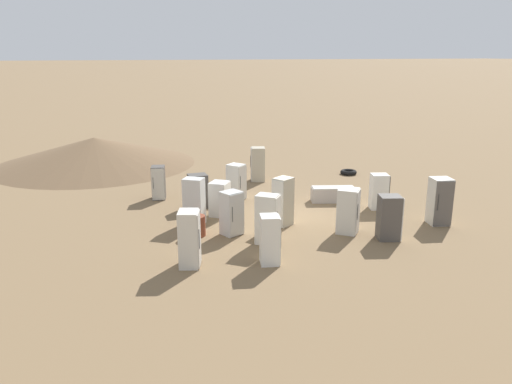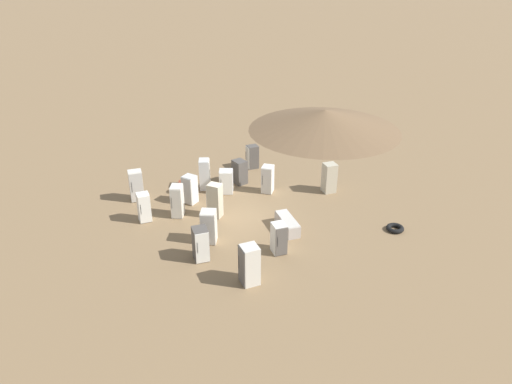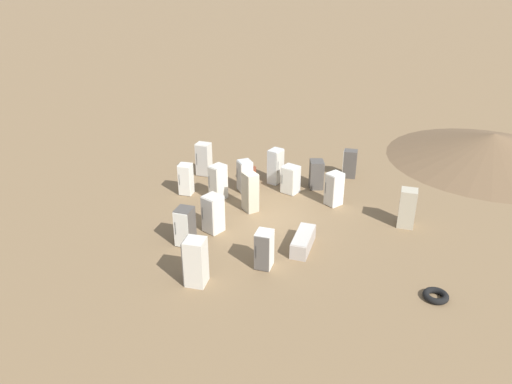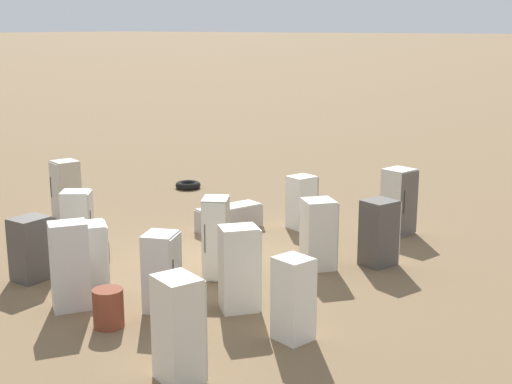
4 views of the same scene
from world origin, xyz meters
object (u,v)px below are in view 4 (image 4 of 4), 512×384
(discarded_fridge_12, at_px, (229,218))
(scrap_tire, at_px, (188,185))
(discarded_fridge_11, at_px, (78,222))
(rusty_barrel, at_px, (108,308))
(discarded_fridge_1, at_px, (294,299))
(discarded_fridge_15, at_px, (162,272))
(discarded_fridge_9, at_px, (379,233))
(discarded_fridge_14, at_px, (319,234))
(discarded_fridge_5, at_px, (31,249))
(discarded_fridge_0, at_px, (179,329))
(discarded_fridge_3, at_px, (216,238))
(discarded_fridge_7, at_px, (70,266))
(discarded_fridge_8, at_px, (240,269))
(discarded_fridge_6, at_px, (302,202))
(discarded_fridge_2, at_px, (399,201))
(discarded_fridge_13, at_px, (66,190))
(discarded_fridge_4, at_px, (91,254))

(discarded_fridge_12, relative_size, scrap_tire, 2.28)
(discarded_fridge_11, relative_size, discarded_fridge_12, 0.79)
(discarded_fridge_12, xyz_separation_m, rusty_barrel, (-2.09, 6.71, 0.05))
(discarded_fridge_1, bearing_deg, discarded_fridge_15, -159.47)
(discarded_fridge_9, bearing_deg, discarded_fridge_12, -166.73)
(discarded_fridge_9, relative_size, discarded_fridge_14, 0.96)
(discarded_fridge_5, height_order, discarded_fridge_15, discarded_fridge_15)
(discarded_fridge_9, bearing_deg, discarded_fridge_0, -72.97)
(discarded_fridge_3, bearing_deg, discarded_fridge_15, 67.48)
(discarded_fridge_9, bearing_deg, discarded_fridge_7, -104.91)
(discarded_fridge_7, xyz_separation_m, discarded_fridge_8, (-2.88, -1.87, -0.04))
(discarded_fridge_6, distance_m, discarded_fridge_7, 7.81)
(discarded_fridge_5, xyz_separation_m, discarded_fridge_6, (-2.87, -7.11, 0.02))
(discarded_fridge_11, bearing_deg, discarded_fridge_9, 80.57)
(rusty_barrel, bearing_deg, discarded_fridge_6, -86.64)
(discarded_fridge_15, bearing_deg, discarded_fridge_7, -79.67)
(discarded_fridge_3, relative_size, discarded_fridge_12, 0.92)
(discarded_fridge_7, bearing_deg, discarded_fridge_15, -23.08)
(discarded_fridge_0, xyz_separation_m, discarded_fridge_2, (0.49, -9.88, 0.02))
(discarded_fridge_11, xyz_separation_m, discarded_fridge_13, (2.85, -2.11, 0.07))
(discarded_fridge_9, distance_m, scrap_tire, 9.88)
(discarded_fridge_14, height_order, rusty_barrel, discarded_fridge_14)
(discarded_fridge_11, bearing_deg, discarded_fridge_6, 109.37)
(discarded_fridge_9, xyz_separation_m, discarded_fridge_11, (6.64, 3.46, 0.01))
(discarded_fridge_14, bearing_deg, rusty_barrel, -65.72)
(discarded_fridge_0, relative_size, discarded_fridge_2, 0.98)
(discarded_fridge_8, xyz_separation_m, discarded_fridge_15, (1.29, 0.89, -0.07))
(discarded_fridge_3, xyz_separation_m, discarded_fridge_4, (2.01, 1.90, -0.23))
(discarded_fridge_4, height_order, discarded_fridge_9, discarded_fridge_9)
(discarded_fridge_0, xyz_separation_m, discarded_fridge_7, (3.80, -1.09, 0.02))
(discarded_fridge_8, xyz_separation_m, discarded_fridge_14, (-0.05, -3.14, -0.04))
(discarded_fridge_13, bearing_deg, discarded_fridge_2, -137.11)
(discarded_fridge_15, height_order, rusty_barrel, discarded_fridge_15)
(discarded_fridge_12, bearing_deg, scrap_tire, 160.58)
(discarded_fridge_2, height_order, discarded_fridge_12, discarded_fridge_2)
(discarded_fridge_12, height_order, rusty_barrel, rusty_barrel)
(discarded_fridge_9, distance_m, discarded_fridge_14, 1.49)
(discarded_fridge_2, relative_size, discarded_fridge_8, 1.04)
(discarded_fridge_6, bearing_deg, discarded_fridge_8, -52.77)
(discarded_fridge_7, bearing_deg, discarded_fridge_6, 28.99)
(discarded_fridge_1, height_order, discarded_fridge_5, discarded_fridge_1)
(discarded_fridge_15, bearing_deg, discarded_fridge_8, 103.07)
(discarded_fridge_6, height_order, discarded_fridge_13, discarded_fridge_13)
(discarded_fridge_12, bearing_deg, discarded_fridge_2, 47.92)
(discarded_fridge_8, distance_m, scrap_tire, 11.28)
(discarded_fridge_6, height_order, discarded_fridge_7, discarded_fridge_7)
(discarded_fridge_4, bearing_deg, rusty_barrel, 1.91)
(discarded_fridge_8, bearing_deg, discarded_fridge_5, -125.45)
(discarded_fridge_9, height_order, discarded_fridge_12, discarded_fridge_9)
(discarded_fridge_13, bearing_deg, discarded_fridge_11, 161.32)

